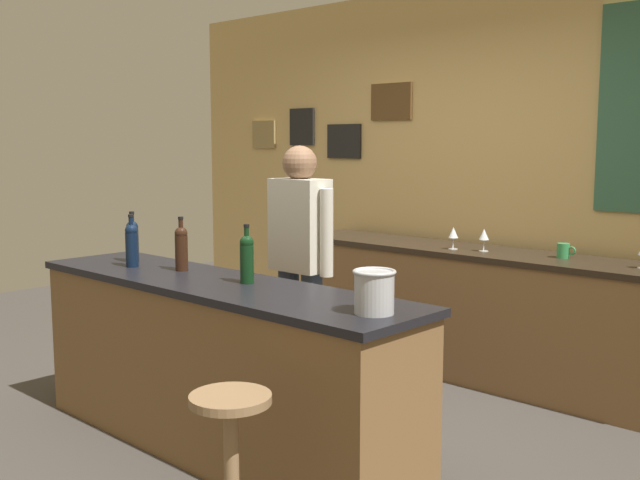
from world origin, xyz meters
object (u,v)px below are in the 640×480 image
wine_bottle_b (132,244)px  wine_glass_b (484,235)px  wine_bottle_a (133,239)px  wine_bottle_d (247,257)px  ice_bucket (374,291)px  bartender (300,258)px  coffee_mug (564,251)px  wine_bottle_c (181,247)px  bar_stool (231,449)px  wine_glass_a (453,233)px

wine_bottle_b → wine_glass_b: size_ratio=1.97×
wine_bottle_a → wine_bottle_d: bearing=0.7°
wine_bottle_d → ice_bucket: bearing=-5.5°
bartender → wine_glass_b: 1.35m
wine_bottle_d → coffee_mug: bearing=69.5°
bartender → wine_bottle_b: bartender is taller
wine_bottle_c → coffee_mug: wine_bottle_c is taller
wine_bottle_b → ice_bucket: (1.78, 0.03, -0.04)m
bar_stool → wine_bottle_d: wine_bottle_d is taller
wine_bottle_b → wine_bottle_c: (0.32, 0.12, 0.00)m
wine_glass_a → coffee_mug: size_ratio=1.24×
bar_stool → wine_glass_b: 2.76m
wine_bottle_b → wine_bottle_d: same height
wine_glass_a → ice_bucket: bearing=-65.7°
ice_bucket → wine_glass_b: bearing=108.6°
wine_bottle_a → bartender: bearing=45.4°
bartender → wine_bottle_a: bearing=-134.6°
wine_bottle_d → wine_bottle_c: bearing=180.0°
wine_bottle_b → ice_bucket: wine_bottle_b is taller
wine_bottle_d → coffee_mug: (0.76, 2.03, -0.11)m
bar_stool → wine_bottle_b: size_ratio=2.22×
wine_bottle_c → wine_bottle_b: bearing=-159.3°
bar_stool → ice_bucket: ice_bucket is taller
bartender → coffee_mug: bartender is taller
ice_bucket → wine_glass_a: ice_bucket is taller
wine_bottle_c → ice_bucket: bearing=-3.4°
wine_bottle_a → wine_glass_b: size_ratio=1.97×
bar_stool → wine_bottle_c: bearing=150.4°
wine_bottle_c → coffee_mug: (1.31, 2.03, -0.11)m
wine_glass_b → coffee_mug: (0.53, 0.09, -0.06)m
ice_bucket → wine_glass_a: (-0.89, 1.97, -0.01)m
wine_glass_a → coffee_mug: bearing=11.6°
bar_stool → wine_glass_a: (-0.70, 2.60, 0.55)m
wine_bottle_b → coffee_mug: (1.63, 2.15, -0.11)m
bar_stool → wine_bottle_d: bearing=134.8°
ice_bucket → wine_bottle_c: bearing=176.6°
bar_stool → wine_bottle_c: size_ratio=2.22×
wine_bottle_a → wine_glass_b: 2.32m
wine_bottle_d → bartender: bearing=114.0°
wine_bottle_d → bar_stool: bearing=-45.2°
wine_bottle_b → coffee_mug: size_ratio=2.45×
bartender → wine_glass_a: bartender is taller
wine_glass_b → wine_bottle_d: bearing=-96.8°
bartender → ice_bucket: bartender is taller
bartender → wine_bottle_c: (-0.24, -0.71, 0.12)m
wine_bottle_d → coffee_mug: size_ratio=2.45×
wine_bottle_c → wine_bottle_d: (0.56, -0.00, 0.00)m
wine_bottle_b → ice_bucket: 1.78m
coffee_mug → bar_stool: bearing=-90.8°
wine_bottle_c → wine_glass_a: bearing=72.9°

